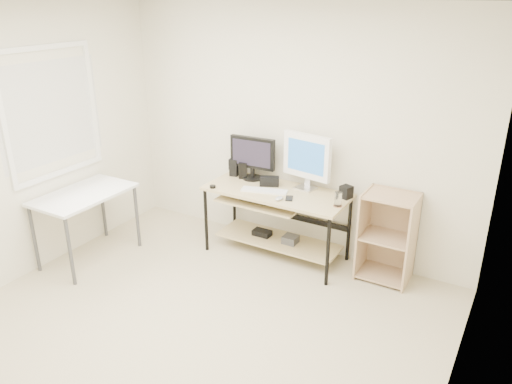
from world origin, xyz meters
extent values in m
cube|color=#C2B695|center=(0.00, 0.00, -0.01)|extent=(4.00, 4.00, 0.01)
cube|color=white|center=(0.00, 0.00, 2.60)|extent=(4.00, 4.00, 0.01)
cube|color=silver|center=(0.00, 2.00, 1.30)|extent=(4.00, 0.01, 2.60)
cube|color=silver|center=(-2.00, 0.00, 1.30)|extent=(0.01, 4.00, 2.60)
cube|color=silver|center=(2.00, 0.00, 1.30)|extent=(0.01, 4.00, 2.60)
cube|color=white|center=(-1.98, 0.60, 1.55)|extent=(0.01, 1.00, 1.20)
cube|color=tan|center=(0.00, 1.66, 0.73)|extent=(1.50, 0.65, 0.03)
cube|color=tan|center=(-0.15, 1.60, 0.62)|extent=(0.90, 0.49, 0.02)
cube|color=tan|center=(0.00, 1.71, 0.15)|extent=(1.35, 0.46, 0.02)
cube|color=black|center=(-0.20, 1.60, 0.64)|extent=(0.33, 0.22, 0.01)
cylinder|color=black|center=(0.05, 1.55, 0.64)|extent=(0.14, 0.01, 0.01)
cube|color=#414144|center=(0.15, 1.71, 0.20)|extent=(0.15, 0.15, 0.08)
cube|color=black|center=(-0.20, 1.71, 0.19)|extent=(0.20, 0.12, 0.06)
cylinder|color=black|center=(-0.71, 1.37, 0.36)|extent=(0.04, 0.04, 0.72)
cylinder|color=black|center=(-0.71, 1.94, 0.36)|extent=(0.04, 0.04, 0.72)
cylinder|color=black|center=(0.71, 1.37, 0.36)|extent=(0.04, 0.04, 0.72)
cylinder|color=black|center=(0.71, 1.94, 0.36)|extent=(0.04, 0.04, 0.72)
cube|color=white|center=(-1.68, 0.60, 0.73)|extent=(0.60, 1.00, 0.03)
cylinder|color=#414144|center=(-1.94, 0.14, 0.36)|extent=(0.04, 0.04, 0.72)
cylinder|color=#414144|center=(-1.94, 1.06, 0.36)|extent=(0.04, 0.04, 0.72)
cylinder|color=#414144|center=(-1.42, 0.14, 0.36)|extent=(0.04, 0.04, 0.72)
cylinder|color=#414144|center=(-1.42, 1.06, 0.36)|extent=(0.04, 0.04, 0.72)
cube|color=tan|center=(0.91, 1.78, 0.45)|extent=(0.02, 0.40, 0.90)
cube|color=tan|center=(1.39, 1.78, 0.45)|extent=(0.02, 0.40, 0.90)
cube|color=tan|center=(1.15, 1.97, 0.45)|extent=(0.50, 0.02, 0.90)
cube|color=tan|center=(1.15, 1.78, 0.04)|extent=(0.46, 0.38, 0.02)
cube|color=tan|center=(1.15, 1.78, 0.45)|extent=(0.46, 0.38, 0.02)
cube|color=tan|center=(1.15, 1.78, 0.88)|extent=(0.46, 0.38, 0.02)
cylinder|color=black|center=(-0.39, 1.83, 0.76)|extent=(0.21, 0.21, 0.02)
cylinder|color=black|center=(-0.39, 1.83, 0.83)|extent=(0.05, 0.05, 0.11)
cube|color=black|center=(-0.39, 1.83, 1.05)|extent=(0.52, 0.08, 0.34)
cube|color=black|center=(-0.39, 1.80, 1.05)|extent=(0.44, 0.03, 0.27)
cube|color=silver|center=(0.24, 1.86, 0.76)|extent=(0.20, 0.18, 0.02)
cylinder|color=silver|center=(0.24, 1.86, 0.82)|extent=(0.05, 0.05, 0.11)
cube|color=white|center=(0.24, 1.86, 1.11)|extent=(0.55, 0.15, 0.46)
cube|color=#2A68B6|center=(0.24, 1.83, 1.11)|extent=(0.46, 0.08, 0.37)
cube|color=white|center=(-0.10, 1.57, 0.76)|extent=(0.49, 0.25, 0.02)
ellipsoid|color=#BABABF|center=(0.14, 1.44, 0.77)|extent=(0.07, 0.11, 0.04)
cube|color=black|center=(-0.13, 1.74, 0.80)|extent=(0.22, 0.16, 0.10)
cube|color=black|center=(-0.63, 1.82, 0.79)|extent=(0.10, 0.10, 0.08)
cube|color=black|center=(-0.63, 1.82, 0.89)|extent=(0.11, 0.11, 0.12)
cube|color=black|center=(0.69, 1.83, 0.81)|extent=(0.13, 0.13, 0.13)
cube|color=black|center=(-0.49, 1.79, 0.84)|extent=(0.11, 0.09, 0.18)
cylinder|color=black|center=(-0.62, 1.39, 0.76)|extent=(0.07, 0.07, 0.03)
cube|color=black|center=(0.21, 1.52, 0.76)|extent=(0.11, 0.15, 0.01)
cylinder|color=#916141|center=(0.70, 1.59, 0.75)|extent=(0.11, 0.11, 0.01)
cylinder|color=white|center=(0.70, 1.59, 0.83)|extent=(0.09, 0.09, 0.14)
camera|label=1|loc=(2.22, -2.59, 2.67)|focal=35.00mm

